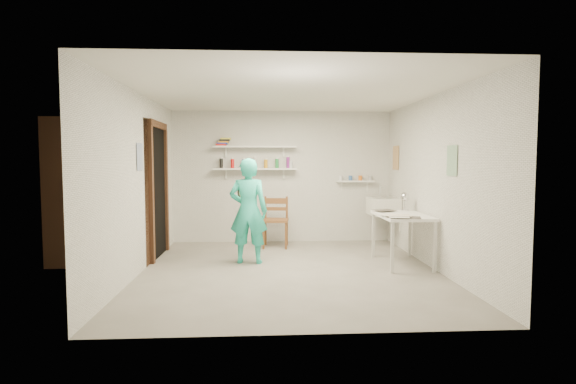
{
  "coord_description": "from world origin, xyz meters",
  "views": [
    {
      "loc": [
        -0.38,
        -6.01,
        1.5
      ],
      "look_at": [
        0.0,
        0.4,
        1.05
      ],
      "focal_mm": 28.0,
      "sensor_mm": 36.0,
      "label": 1
    }
  ],
  "objects": [
    {
      "name": "wall_left",
      "position": [
        -2.01,
        0.0,
        1.2
      ],
      "size": [
        0.02,
        4.5,
        2.4
      ],
      "primitive_type": "cube",
      "color": "silver",
      "rests_on": "ground"
    },
    {
      "name": "door_jamb_near",
      "position": [
        -1.97,
        0.55,
        1.0
      ],
      "size": [
        0.06,
        0.1,
        2.0
      ],
      "primitive_type": "cube",
      "color": "brown",
      "rests_on": "ground"
    },
    {
      "name": "man",
      "position": [
        -0.57,
        0.52,
        0.77
      ],
      "size": [
        0.61,
        0.44,
        1.54
      ],
      "primitive_type": "imported",
      "rotation": [
        0.0,
        0.0,
        3.0
      ],
      "color": "#29CEB2",
      "rests_on": "ground"
    },
    {
      "name": "shelf_lower",
      "position": [
        -0.5,
        2.13,
        1.35
      ],
      "size": [
        1.5,
        0.22,
        0.03
      ],
      "primitive_type": "cube",
      "color": "white",
      "rests_on": "wall_back"
    },
    {
      "name": "wall_clock",
      "position": [
        -0.6,
        0.74,
        1.02
      ],
      "size": [
        0.28,
        0.07,
        0.28
      ],
      "primitive_type": "cylinder",
      "rotation": [
        1.57,
        0.0,
        -0.14
      ],
      "color": "#F1E8A4",
      "rests_on": "man"
    },
    {
      "name": "wall_front",
      "position": [
        0.0,
        -2.26,
        1.2
      ],
      "size": [
        4.0,
        0.02,
        2.4
      ],
      "primitive_type": "cube",
      "color": "silver",
      "rests_on": "ground"
    },
    {
      "name": "poster_right_a",
      "position": [
        1.99,
        1.8,
        1.55
      ],
      "size": [
        0.01,
        0.34,
        0.42
      ],
      "primitive_type": "cube",
      "color": "#995933",
      "rests_on": "wall_right"
    },
    {
      "name": "door_lintel",
      "position": [
        -1.97,
        1.05,
        2.05
      ],
      "size": [
        0.06,
        1.05,
        0.1
      ],
      "primitive_type": "cube",
      "color": "brown",
      "rests_on": "wall_left"
    },
    {
      "name": "desk_lamp",
      "position": [
        1.82,
        0.73,
        0.95
      ],
      "size": [
        0.14,
        0.14,
        0.14
      ],
      "primitive_type": "sphere",
      "color": "silver",
      "rests_on": "work_table"
    },
    {
      "name": "shelf_upper",
      "position": [
        -0.5,
        2.13,
        1.75
      ],
      "size": [
        1.5,
        0.22,
        0.03
      ],
      "primitive_type": "cube",
      "color": "white",
      "rests_on": "wall_back"
    },
    {
      "name": "book_stack",
      "position": [
        -1.06,
        2.13,
        1.83
      ],
      "size": [
        0.26,
        0.14,
        0.14
      ],
      "color": "red",
      "rests_on": "shelf_upper"
    },
    {
      "name": "belfast_sink",
      "position": [
        1.75,
        1.7,
        0.7
      ],
      "size": [
        0.48,
        0.6,
        0.3
      ],
      "primitive_type": "cube",
      "color": "white",
      "rests_on": "wall_right"
    },
    {
      "name": "work_table",
      "position": [
        1.64,
        0.29,
        0.36
      ],
      "size": [
        0.66,
        1.09,
        0.73
      ],
      "primitive_type": "cube",
      "color": "white",
      "rests_on": "ground"
    },
    {
      "name": "ledge_pots",
      "position": [
        1.35,
        2.17,
        1.18
      ],
      "size": [
        0.48,
        0.07,
        0.09
      ],
      "color": "silver",
      "rests_on": "ledge_shelf"
    },
    {
      "name": "poster_right_b",
      "position": [
        1.99,
        -0.55,
        1.5
      ],
      "size": [
        0.01,
        0.3,
        0.38
      ],
      "primitive_type": "cube",
      "color": "#3F724C",
      "rests_on": "wall_right"
    },
    {
      "name": "door_jamb_far",
      "position": [
        -1.97,
        1.55,
        1.0
      ],
      "size": [
        0.06,
        0.1,
        2.0
      ],
      "primitive_type": "cube",
      "color": "brown",
      "rests_on": "ground"
    },
    {
      "name": "wall_right",
      "position": [
        2.01,
        0.0,
        1.2
      ],
      "size": [
        0.02,
        4.5,
        2.4
      ],
      "primitive_type": "cube",
      "color": "silver",
      "rests_on": "ground"
    },
    {
      "name": "ceiling",
      "position": [
        0.0,
        0.0,
        2.41
      ],
      "size": [
        4.0,
        4.5,
        0.02
      ],
      "primitive_type": "cube",
      "color": "silver",
      "rests_on": "wall_back"
    },
    {
      "name": "spray_cans",
      "position": [
        -0.5,
        2.13,
        1.45
      ],
      "size": [
        1.26,
        0.06,
        0.17
      ],
      "color": "black",
      "rests_on": "shelf_lower"
    },
    {
      "name": "papers",
      "position": [
        1.64,
        0.29,
        0.75
      ],
      "size": [
        0.3,
        0.22,
        0.03
      ],
      "color": "silver",
      "rests_on": "work_table"
    },
    {
      "name": "doorway_recess",
      "position": [
        -1.99,
        1.05,
        1.0
      ],
      "size": [
        0.02,
        0.9,
        2.0
      ],
      "primitive_type": "cube",
      "color": "black",
      "rests_on": "wall_left"
    },
    {
      "name": "ledge_shelf",
      "position": [
        1.35,
        2.17,
        1.12
      ],
      "size": [
        0.7,
        0.14,
        0.03
      ],
      "primitive_type": "cube",
      "color": "white",
      "rests_on": "wall_back"
    },
    {
      "name": "wooden_chair",
      "position": [
        -0.14,
        1.68,
        0.47
      ],
      "size": [
        0.48,
        0.46,
        0.94
      ],
      "primitive_type": "cube",
      "rotation": [
        0.0,
        0.0,
        -0.1
      ],
      "color": "brown",
      "rests_on": "ground"
    },
    {
      "name": "poster_left",
      "position": [
        -1.99,
        0.05,
        1.55
      ],
      "size": [
        0.01,
        0.28,
        0.36
      ],
      "primitive_type": "cube",
      "color": "#334C7F",
      "rests_on": "wall_left"
    },
    {
      "name": "floor",
      "position": [
        0.0,
        0.0,
        -0.01
      ],
      "size": [
        4.0,
        4.5,
        0.02
      ],
      "primitive_type": "cube",
      "color": "slate",
      "rests_on": "ground"
    },
    {
      "name": "corridor_box",
      "position": [
        -2.7,
        1.05,
        1.05
      ],
      "size": [
        1.4,
        1.5,
        2.1
      ],
      "primitive_type": "cube",
      "color": "brown",
      "rests_on": "ground"
    },
    {
      "name": "wall_back",
      "position": [
        0.0,
        2.26,
        1.2
      ],
      "size": [
        4.0,
        0.02,
        2.4
      ],
      "primitive_type": "cube",
      "color": "silver",
      "rests_on": "ground"
    }
  ]
}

